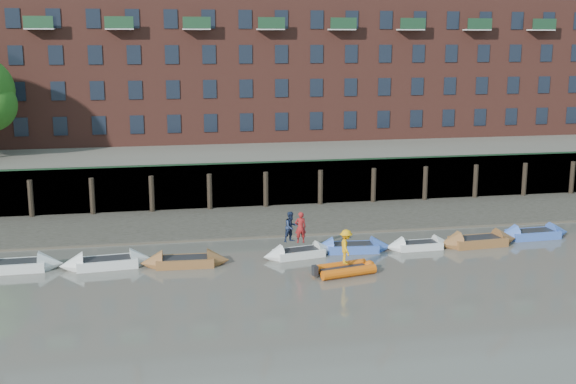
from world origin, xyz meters
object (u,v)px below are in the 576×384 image
object	(u,v)px
rowboat_0	(14,266)
rowboat_6	(478,241)
person_rower_a	(300,227)
person_rower_b	(291,227)
rowboat_7	(533,234)
rowboat_1	(107,263)
rowboat_3	(299,253)
rowboat_5	(419,245)
rowboat_2	(185,261)
rib_tender	(346,269)
rowboat_4	(352,247)
person_rib_crew	(346,247)

from	to	relation	value
rowboat_0	rowboat_6	distance (m)	25.85
person_rower_a	person_rower_b	size ratio (longest dim) A/B	1.02
rowboat_7	rowboat_6	bearing A→B (deg)	-169.78
rowboat_0	person_rower_b	size ratio (longest dim) A/B	2.92
rowboat_1	rowboat_6	size ratio (longest dim) A/B	0.98
rowboat_0	rowboat_3	xyz separation A→B (m)	(15.12, -0.39, -0.04)
person_rower_b	rowboat_1	bearing A→B (deg)	153.30
rowboat_3	rowboat_5	bearing A→B (deg)	-9.18
rowboat_2	rib_tender	xyz separation A→B (m)	(8.11, -2.84, 0.01)
rowboat_4	rowboat_7	xyz separation A→B (m)	(11.57, 0.68, 0.01)
rowboat_0	person_rib_crew	size ratio (longest dim) A/B	2.80
rowboat_4	rowboat_5	bearing A→B (deg)	2.48
rowboat_4	rowboat_7	distance (m)	11.59
rowboat_7	rib_tender	size ratio (longest dim) A/B	1.42
rowboat_0	rowboat_4	size ratio (longest dim) A/B	1.08
rowboat_6	person_rower_a	xyz separation A→B (m)	(-10.66, -0.24, 1.44)
rowboat_3	person_rib_crew	bearing A→B (deg)	-72.55
rib_tender	person_rib_crew	size ratio (longest dim) A/B	1.88
rowboat_4	person_rower_a	size ratio (longest dim) A/B	2.65
rowboat_1	rowboat_2	world-z (taller)	rowboat_1
rowboat_1	person_rower_a	distance (m)	10.54
rib_tender	person_rower_a	size ratio (longest dim) A/B	1.93
rowboat_7	rib_tender	world-z (taller)	rowboat_7
rowboat_6	person_rower_b	distance (m)	11.23
rowboat_3	rib_tender	world-z (taller)	rowboat_3
rowboat_1	rowboat_6	world-z (taller)	rowboat_6
rowboat_1	rowboat_5	world-z (taller)	rowboat_1
rowboat_3	rowboat_1	bearing A→B (deg)	168.41
rowboat_2	rowboat_7	xyz separation A→B (m)	(21.04, 1.59, 0.00)
rowboat_3	person_rower_b	xyz separation A→B (m)	(-0.41, 0.25, 1.46)
rib_tender	person_rib_crew	distance (m)	1.18
person_rower_a	rowboat_5	bearing A→B (deg)	-179.67
person_rower_b	rowboat_5	bearing A→B (deg)	-27.75
rowboat_2	person_rower_a	distance (m)	6.54
rowboat_1	rowboat_2	xyz separation A→B (m)	(4.07, -0.54, -0.01)
rowboat_1	rib_tender	size ratio (longest dim) A/B	1.48
rowboat_1	rowboat_4	size ratio (longest dim) A/B	1.08
rib_tender	person_rower_a	distance (m)	3.98
person_rower_a	rowboat_3	bearing A→B (deg)	-25.13
rowboat_6	rib_tender	size ratio (longest dim) A/B	1.50
rowboat_6	rowboat_7	world-z (taller)	rowboat_6
rib_tender	person_rib_crew	world-z (taller)	person_rib_crew
rowboat_0	rowboat_5	bearing A→B (deg)	-1.27
rowboat_7	person_rower_a	distance (m)	14.80
rowboat_6	person_rower_b	bearing A→B (deg)	175.49
rowboat_4	rib_tender	distance (m)	4.00
rowboat_3	rowboat_5	size ratio (longest dim) A/B	1.08
person_rower_b	rib_tender	bearing A→B (deg)	-85.78
rowboat_0	person_rower_a	xyz separation A→B (m)	(15.19, -0.42, 1.44)
rib_tender	rowboat_1	bearing A→B (deg)	151.80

